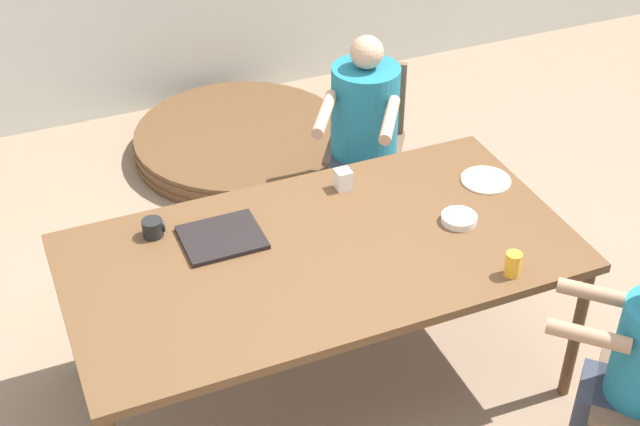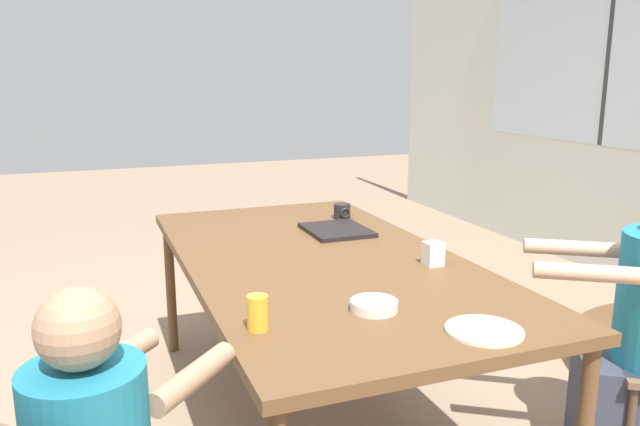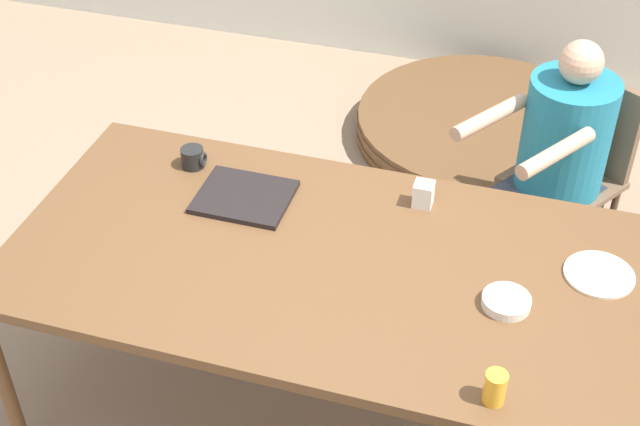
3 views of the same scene
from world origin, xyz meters
The scene contains 8 objects.
ground_plane centered at (0.00, 0.00, 0.00)m, with size 16.00×16.00×0.00m, color #8C725B.
dining_table centered at (0.00, 0.00, 0.70)m, with size 2.03×1.06×0.75m.
food_tray_dark centered at (-0.34, 0.21, 0.76)m, with size 0.32×0.27×0.02m.
coffee_mug centered at (-0.59, 0.35, 0.78)m, with size 0.09×0.08×0.08m.
juice_glass centered at (0.62, -0.43, 0.80)m, with size 0.06×0.06×0.10m.
milk_carton_small centered at (0.26, 0.36, 0.79)m, with size 0.07×0.07×0.09m.
bowl_white_shallow centered at (0.61, -0.05, 0.76)m, with size 0.15×0.15×0.03m.
plate_tortillas centered at (0.87, 0.17, 0.75)m, with size 0.22×0.22×0.01m.
Camera 2 is at (2.25, -0.86, 1.47)m, focal length 35.00 mm.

